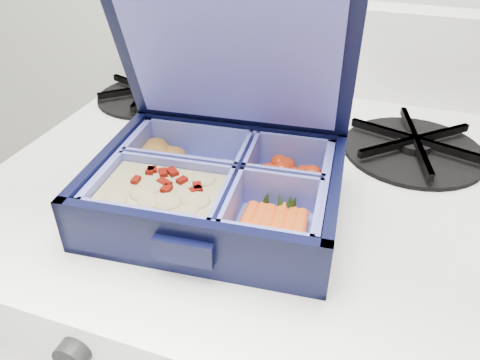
% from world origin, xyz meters
% --- Properties ---
extents(bento_box, '(0.27, 0.22, 0.06)m').
position_xyz_m(bento_box, '(-0.33, 1.58, 0.91)').
color(bento_box, black).
rests_on(bento_box, stove).
extents(burner_grate, '(0.22, 0.22, 0.03)m').
position_xyz_m(burner_grate, '(-0.13, 1.78, 0.89)').
color(burner_grate, black).
rests_on(burner_grate, stove).
extents(burner_grate_rear, '(0.20, 0.20, 0.02)m').
position_xyz_m(burner_grate_rear, '(-0.54, 1.81, 0.89)').
color(burner_grate_rear, black).
rests_on(burner_grate_rear, stove).
extents(fork, '(0.15, 0.11, 0.01)m').
position_xyz_m(fork, '(-0.23, 1.74, 0.88)').
color(fork, silver).
rests_on(fork, stove).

